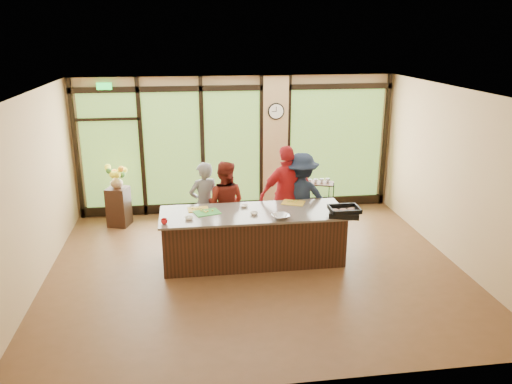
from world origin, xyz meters
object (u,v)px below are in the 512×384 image
object	(u,v)px
flower_stand	(119,207)
bar_cart	(318,194)
island_base	(253,238)
cook_left	(204,204)
roasting_pan	(344,213)
cook_right	(301,198)

from	to	relation	value
flower_stand	bar_cart	xyz separation A→B (m)	(4.23, -0.13, 0.12)
island_base	bar_cart	world-z (taller)	same
cook_left	roasting_pan	size ratio (longest dim) A/B	3.25
island_base	cook_left	world-z (taller)	cook_left
island_base	roasting_pan	bearing A→B (deg)	-15.00
bar_cart	cook_right	bearing A→B (deg)	-99.95
island_base	flower_stand	world-z (taller)	island_base
island_base	roasting_pan	xyz separation A→B (m)	(1.50, -0.40, 0.52)
cook_right	flower_stand	distance (m)	3.84
roasting_pan	flower_stand	distance (m)	4.78
cook_left	cook_right	xyz separation A→B (m)	(1.83, -0.08, 0.06)
cook_right	flower_stand	xyz separation A→B (m)	(-3.57, 1.32, -0.46)
cook_left	flower_stand	world-z (taller)	cook_left
cook_left	island_base	bearing A→B (deg)	114.29
island_base	cook_left	bearing A→B (deg)	133.70
cook_left	cook_right	world-z (taller)	cook_right
roasting_pan	bar_cart	xyz separation A→B (m)	(0.18, 2.35, -0.44)
cook_right	roasting_pan	size ratio (longest dim) A/B	3.50
cook_left	roasting_pan	world-z (taller)	cook_left
cook_right	flower_stand	bearing A→B (deg)	-10.45
cook_left	flower_stand	bearing A→B (deg)	-54.77
roasting_pan	bar_cart	distance (m)	2.40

